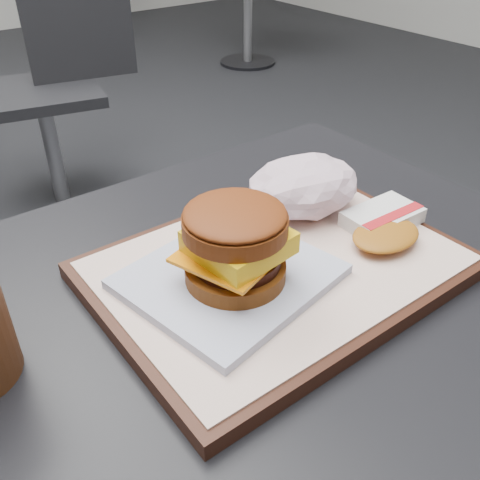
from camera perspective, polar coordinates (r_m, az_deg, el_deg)
name	(u,v)px	position (r m, az deg, el deg)	size (l,w,h in m)	color
customer_table	(235,413)	(0.69, -0.53, -18.01)	(0.80, 0.60, 0.77)	#A5A5AA
serving_tray	(278,267)	(0.58, 4.04, -2.94)	(0.38, 0.28, 0.02)	black
breakfast_sandwich	(234,252)	(0.52, -0.66, -1.28)	(0.22, 0.20, 0.09)	silver
hash_brown	(384,225)	(0.63, 15.09, 1.58)	(0.12, 0.09, 0.02)	silver
crumpled_wrapper	(305,186)	(0.65, 6.92, 5.75)	(0.14, 0.11, 0.06)	silver
neighbor_chair	(55,76)	(2.22, -19.10, 16.19)	(0.64, 0.50, 0.88)	#9A9A9E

